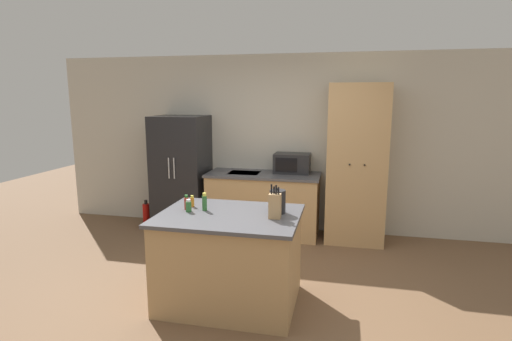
# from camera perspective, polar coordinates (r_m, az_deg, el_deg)

# --- Properties ---
(ground_plane) EXTENTS (14.00, 14.00, 0.00)m
(ground_plane) POSITION_cam_1_polar(r_m,az_deg,el_deg) (4.15, -0.92, -18.11)
(ground_plane) COLOR brown
(wall_back) EXTENTS (7.20, 0.06, 2.60)m
(wall_back) POSITION_cam_1_polar(r_m,az_deg,el_deg) (5.97, 4.26, 3.85)
(wall_back) COLOR beige
(wall_back) RESTS_ON ground_plane
(refrigerator) EXTENTS (0.76, 0.70, 1.71)m
(refrigerator) POSITION_cam_1_polar(r_m,az_deg,el_deg) (6.10, -10.58, -0.38)
(refrigerator) COLOR black
(refrigerator) RESTS_ON ground_plane
(back_counter) EXTENTS (1.62, 0.69, 0.90)m
(back_counter) POSITION_cam_1_polar(r_m,az_deg,el_deg) (5.84, 1.05, -4.75)
(back_counter) COLOR tan
(back_counter) RESTS_ON ground_plane
(pantry_cabinet) EXTENTS (0.78, 0.64, 2.16)m
(pantry_cabinet) POSITION_cam_1_polar(r_m,az_deg,el_deg) (5.61, 14.14, 0.88)
(pantry_cabinet) COLOR tan
(pantry_cabinet) RESTS_ON ground_plane
(kitchen_island) EXTENTS (1.33, 1.00, 0.90)m
(kitchen_island) POSITION_cam_1_polar(r_m,az_deg,el_deg) (3.95, -3.76, -12.42)
(kitchen_island) COLOR tan
(kitchen_island) RESTS_ON ground_plane
(microwave) EXTENTS (0.51, 0.34, 0.28)m
(microwave) POSITION_cam_1_polar(r_m,az_deg,el_deg) (5.78, 5.17, 1.05)
(microwave) COLOR #232326
(microwave) RESTS_ON back_counter
(knife_block) EXTENTS (0.11, 0.09, 0.32)m
(knife_block) POSITION_cam_1_polar(r_m,az_deg,el_deg) (3.63, 2.72, -5.02)
(knife_block) COLOR tan
(knife_block) RESTS_ON kitchen_island
(spice_bottle_tall_dark) EXTENTS (0.04, 0.04, 0.11)m
(spice_bottle_tall_dark) POSITION_cam_1_polar(r_m,az_deg,el_deg) (4.07, -9.09, -4.38)
(spice_bottle_tall_dark) COLOR orange
(spice_bottle_tall_dark) RESTS_ON kitchen_island
(spice_bottle_short_red) EXTENTS (0.04, 0.04, 0.15)m
(spice_bottle_short_red) POSITION_cam_1_polar(r_m,az_deg,el_deg) (3.97, -9.93, -4.57)
(spice_bottle_short_red) COLOR #B2281E
(spice_bottle_short_red) RESTS_ON kitchen_island
(spice_bottle_amber_oil) EXTENTS (0.05, 0.05, 0.18)m
(spice_bottle_amber_oil) POSITION_cam_1_polar(r_m,az_deg,el_deg) (3.91, -7.36, -4.52)
(spice_bottle_amber_oil) COLOR #337033
(spice_bottle_amber_oil) RESTS_ON kitchen_island
(spice_bottle_green_herb) EXTENTS (0.06, 0.06, 0.12)m
(spice_bottle_green_herb) POSITION_cam_1_polar(r_m,az_deg,el_deg) (3.90, -9.61, -5.03)
(spice_bottle_green_herb) COLOR #337033
(spice_bottle_green_herb) RESTS_ON kitchen_island
(kettle) EXTENTS (0.15, 0.15, 0.25)m
(kettle) POSITION_cam_1_polar(r_m,az_deg,el_deg) (3.80, 3.11, -4.44)
(kettle) COLOR #232326
(kettle) RESTS_ON kitchen_island
(fire_extinguisher) EXTENTS (0.11, 0.11, 0.42)m
(fire_extinguisher) POSITION_cam_1_polar(r_m,az_deg,el_deg) (6.47, -15.38, -6.09)
(fire_extinguisher) COLOR red
(fire_extinguisher) RESTS_ON ground_plane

